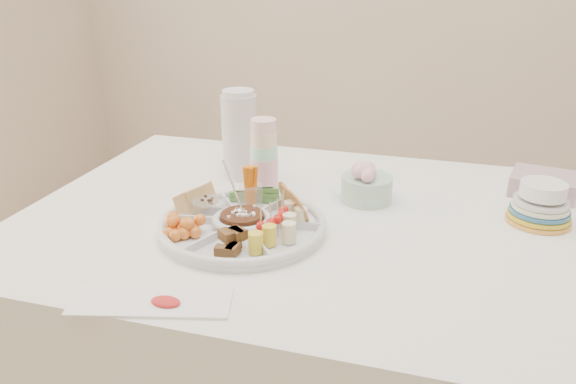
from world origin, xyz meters
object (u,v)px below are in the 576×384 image
(dining_table, at_px, (328,346))
(plate_stack, at_px, (541,204))
(party_tray, at_px, (242,223))
(thermos, at_px, (240,134))

(dining_table, distance_m, plate_stack, 0.65)
(party_tray, relative_size, plate_stack, 2.56)
(thermos, distance_m, plate_stack, 0.80)
(thermos, height_order, plate_stack, thermos)
(party_tray, distance_m, plate_stack, 0.71)
(party_tray, bearing_deg, plate_stack, 20.39)
(party_tray, xyz_separation_m, thermos, (-0.13, 0.33, 0.11))
(dining_table, distance_m, party_tray, 0.46)
(dining_table, xyz_separation_m, thermos, (-0.32, 0.21, 0.51))
(party_tray, height_order, thermos, thermos)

